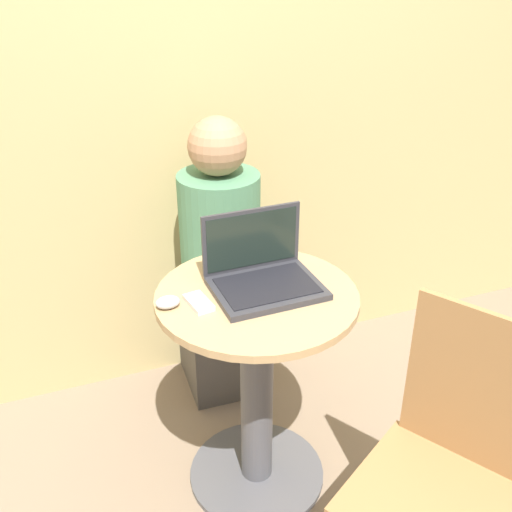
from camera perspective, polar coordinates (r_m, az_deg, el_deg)
The scene contains 8 objects.
ground_plane at distance 2.30m, azimuth 0.07°, elevation -20.07°, with size 12.00×12.00×0.00m, color #7F6B56.
back_wall at distance 2.30m, azimuth -6.96°, elevation 17.41°, with size 7.00×0.05×2.60m.
round_table at distance 1.98m, azimuth 0.07°, elevation -11.06°, with size 0.62×0.62×0.77m.
laptop at distance 1.83m, azimuth 0.57°, elevation -1.60°, with size 0.33×0.25×0.22m.
cell_phone at distance 1.76m, azimuth -5.51°, elevation -4.39°, with size 0.07×0.12×0.02m.
computer_mouse at distance 1.75m, azimuth -8.41°, elevation -4.37°, with size 0.07×0.05×0.04m.
chair_empty at distance 1.74m, azimuth 17.56°, elevation -19.22°, with size 0.55×0.55×0.91m.
person_seated at distance 2.40m, azimuth -3.62°, elevation -2.41°, with size 0.31×0.47×1.18m.
Camera 1 is at (-0.55, -1.44, 1.71)m, focal length 42.00 mm.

